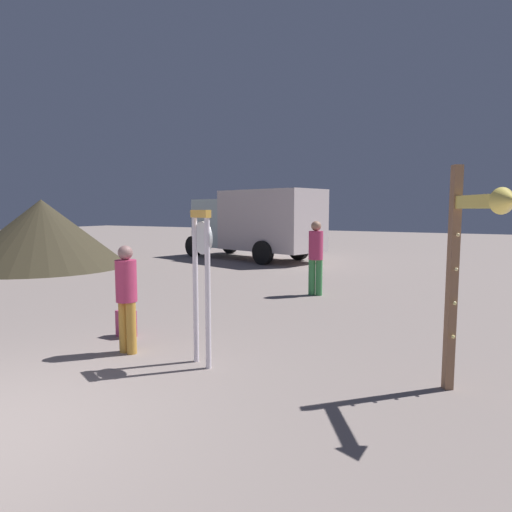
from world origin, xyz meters
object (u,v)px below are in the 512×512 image
(person_near_clock, at_px, (127,293))
(arrow_sign, at_px, (471,248))
(standing_clock, at_px, (202,271))
(backpack, at_px, (127,324))
(dome_tent, at_px, (42,233))
(person_distant, at_px, (316,254))
(box_truck_near, at_px, (257,222))

(person_near_clock, bearing_deg, arrow_sign, 5.94)
(standing_clock, distance_m, arrow_sign, 3.18)
(person_near_clock, distance_m, backpack, 1.09)
(person_near_clock, xyz_separation_m, backpack, (-0.62, 0.61, -0.66))
(dome_tent, bearing_deg, person_distant, -2.45)
(standing_clock, height_order, dome_tent, dome_tent)
(backpack, xyz_separation_m, box_truck_near, (-3.35, 10.89, 1.35))
(person_near_clock, bearing_deg, standing_clock, 4.43)
(arrow_sign, bearing_deg, dome_tent, 159.04)
(box_truck_near, xyz_separation_m, dome_tent, (-5.66, -5.69, -0.35))
(person_distant, bearing_deg, box_truck_near, 128.23)
(arrow_sign, height_order, person_distant, arrow_sign)
(person_distant, xyz_separation_m, dome_tent, (-10.50, 0.45, 0.21))
(arrow_sign, relative_size, box_truck_near, 0.39)
(standing_clock, distance_m, person_near_clock, 1.30)
(standing_clock, relative_size, person_distant, 1.15)
(backpack, bearing_deg, standing_clock, -15.54)
(backpack, bearing_deg, person_near_clock, -44.68)
(person_distant, relative_size, box_truck_near, 0.28)
(person_near_clock, xyz_separation_m, dome_tent, (-9.64, 5.82, 0.34))
(person_near_clock, relative_size, box_truck_near, 0.24)
(standing_clock, relative_size, person_near_clock, 1.32)
(person_distant, bearing_deg, dome_tent, 177.55)
(backpack, bearing_deg, arrow_sign, -1.80)
(standing_clock, relative_size, dome_tent, 0.35)
(person_distant, bearing_deg, person_near_clock, -99.13)
(dome_tent, bearing_deg, standing_clock, -27.76)
(person_near_clock, height_order, box_truck_near, box_truck_near)
(standing_clock, xyz_separation_m, dome_tent, (-10.87, 5.72, -0.06))
(arrow_sign, height_order, person_near_clock, arrow_sign)
(box_truck_near, bearing_deg, backpack, -72.89)
(arrow_sign, xyz_separation_m, person_near_clock, (-4.37, -0.45, -0.79))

